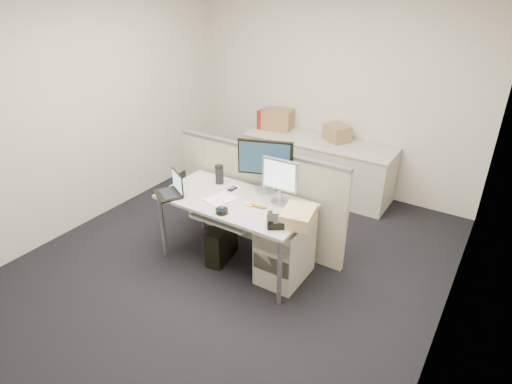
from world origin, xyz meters
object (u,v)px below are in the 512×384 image
Objects in this scene: desk at (235,206)px; monitor_main at (265,166)px; desk_phone at (279,222)px; laptop at (167,185)px.

desk is 2.74× the size of monitor_main.
monitor_main is 0.71m from desk_phone.
laptop reaches higher than desk_phone.
monitor_main is 2.60× the size of desk_phone.
laptop is at bearing -155.70° from desk.
laptop is at bearing -161.62° from monitor_main.
monitor_main reaches higher than desk.
monitor_main is 1.83× the size of laptop.
monitor_main is at bearing 67.54° from laptop.
laptop is (-0.62, -0.28, 0.18)m from desk.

